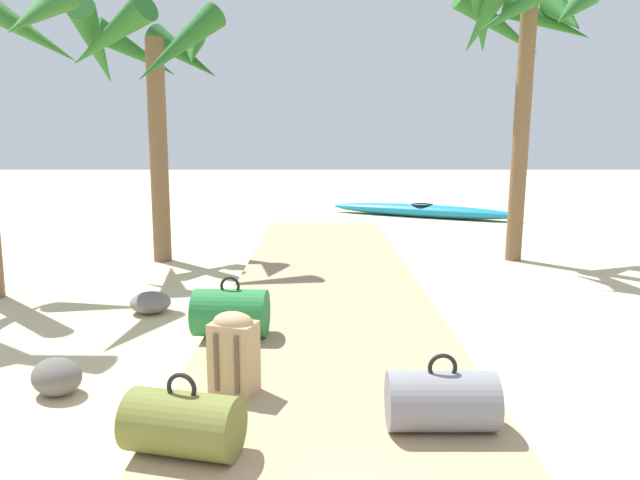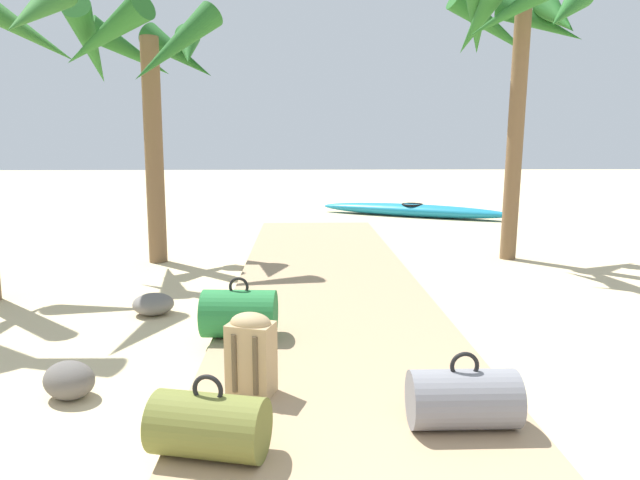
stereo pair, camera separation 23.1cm
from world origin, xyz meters
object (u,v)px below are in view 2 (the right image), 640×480
at_px(backpack_tan, 251,352).
at_px(palm_tree_near_right, 517,34).
at_px(kayak, 412,210).
at_px(duffel_bag_olive, 209,425).
at_px(duffel_bag_grey, 463,399).
at_px(palm_tree_near_left, 144,64).
at_px(duffel_bag_green, 239,314).

relative_size(backpack_tan, palm_tree_near_right, 0.14).
xyz_separation_m(backpack_tan, kayak, (2.85, 9.42, -0.22)).
distance_m(duffel_bag_olive, kayak, 10.59).
distance_m(duffel_bag_olive, duffel_bag_grey, 1.40).
height_order(palm_tree_near_right, kayak, palm_tree_near_right).
distance_m(duffel_bag_olive, palm_tree_near_right, 6.97).
bearing_deg(duffel_bag_grey, palm_tree_near_left, 120.64).
bearing_deg(palm_tree_near_left, kayak, 46.57).
relative_size(duffel_bag_green, palm_tree_near_right, 0.16).
bearing_deg(palm_tree_near_right, duffel_bag_olive, -122.71).
bearing_deg(duffel_bag_grey, duffel_bag_olive, -169.43).
xyz_separation_m(duffel_bag_olive, kayak, (3.00, 10.16, -0.10)).
bearing_deg(duffel_bag_olive, kayak, 73.54).
bearing_deg(backpack_tan, palm_tree_near_left, 111.09).
relative_size(palm_tree_near_right, kayak, 0.93).
bearing_deg(duffel_bag_olive, duffel_bag_green, 91.06).
height_order(duffel_bag_grey, palm_tree_near_right, palm_tree_near_right).
xyz_separation_m(backpack_tan, duffel_bag_grey, (1.23, -0.48, -0.11)).
height_order(duffel_bag_green, kayak, duffel_bag_green).
distance_m(duffel_bag_olive, backpack_tan, 0.76).
bearing_deg(duffel_bag_green, duffel_bag_grey, -48.17).
bearing_deg(kayak, palm_tree_near_left, -133.43).
distance_m(backpack_tan, palm_tree_near_right, 6.29).
bearing_deg(duffel_bag_grey, palm_tree_near_right, 68.03).
height_order(duffel_bag_green, duffel_bag_grey, duffel_bag_green).
bearing_deg(duffel_bag_grey, duffel_bag_green, 131.83).
height_order(duffel_bag_green, palm_tree_near_left, palm_tree_near_left).
xyz_separation_m(palm_tree_near_right, kayak, (-0.43, 4.81, -2.98)).
xyz_separation_m(duffel_bag_green, palm_tree_near_right, (3.47, 3.51, 2.84)).
xyz_separation_m(duffel_bag_green, duffel_bag_olive, (0.03, -1.84, -0.03)).
height_order(palm_tree_near_right, palm_tree_near_left, palm_tree_near_right).
bearing_deg(backpack_tan, kayak, 73.18).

